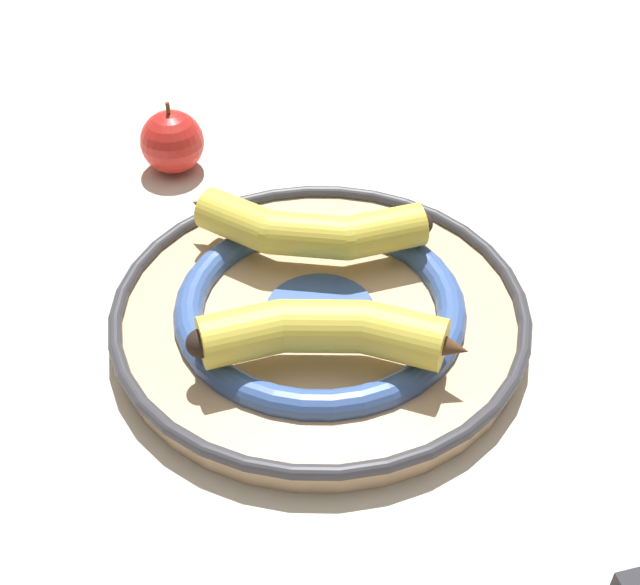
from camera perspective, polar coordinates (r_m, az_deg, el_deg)
The scene contains 5 objects.
ground_plane at distance 0.75m, azimuth 1.95°, elevation -1.84°, with size 2.80×2.80×0.00m, color beige.
decorative_bowl at distance 0.73m, azimuth 0.00°, elevation -1.35°, with size 0.34×0.34×0.04m.
banana_a at distance 0.66m, azimuth 0.52°, elevation -2.53°, with size 0.12×0.19×0.04m.
banana_b at distance 0.75m, azimuth -0.95°, elevation 4.09°, with size 0.10×0.20×0.04m.
apple at distance 0.92m, azimuth -9.44°, elevation 9.49°, with size 0.06×0.06×0.08m.
Camera 1 is at (0.49, 0.24, 0.51)m, focal length 50.00 mm.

